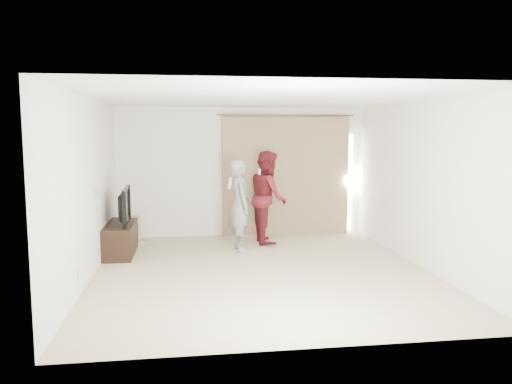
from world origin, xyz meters
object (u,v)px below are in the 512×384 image
Objects in this scene: tv at (120,206)px; person_woman at (268,197)px; person_man at (240,205)px; tv_console at (121,238)px.

person_woman reaches higher than tv.
tv is at bearing 178.92° from person_man.
person_man reaches higher than tv_console.
tv is at bearing 0.00° from tv_console.
person_woman reaches higher than tv_console.
tv_console is at bearing 178.92° from person_man.
tv_console is 0.78× the size of person_woman.
tv_console is at bearing -168.76° from person_woman.
tv_console is 1.26× the size of tv.
tv is at bearing -168.76° from person_woman.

